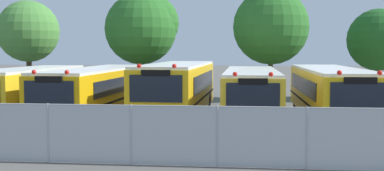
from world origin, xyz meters
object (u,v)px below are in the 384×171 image
(tree_0, at_px, (28,31))
(tree_1, at_px, (144,27))
(school_bus_4, at_px, (330,92))
(school_bus_3, at_px, (251,92))
(school_bus_2, at_px, (178,88))
(tree_3, at_px, (380,41))
(tree_2, at_px, (271,26))
(school_bus_0, at_px, (28,90))
(school_bus_1, at_px, (98,90))

(tree_0, xyz_separation_m, tree_1, (8.78, -0.99, 0.24))
(school_bus_4, bearing_deg, school_bus_3, -2.49)
(school_bus_2, distance_m, tree_0, 16.55)
(tree_1, height_order, tree_3, tree_1)
(tree_2, xyz_separation_m, tree_3, (7.19, 1.05, -0.95))
(school_bus_0, distance_m, school_bus_3, 11.01)
(school_bus_1, distance_m, school_bus_4, 11.13)
(school_bus_1, height_order, school_bus_4, school_bus_4)
(tree_3, bearing_deg, school_bus_3, -129.82)
(tree_0, bearing_deg, school_bus_0, -65.46)
(school_bus_1, xyz_separation_m, tree_0, (-8.50, 10.85, 3.30))
(school_bus_2, xyz_separation_m, school_bus_3, (3.57, -0.27, -0.14))
(tree_0, xyz_separation_m, tree_3, (24.50, -0.53, -0.72))
(school_bus_2, distance_m, school_bus_3, 3.58)
(tree_0, bearing_deg, tree_3, -1.25)
(school_bus_0, distance_m, school_bus_1, 3.54)
(school_bus_2, distance_m, school_bus_4, 7.23)
(school_bus_2, xyz_separation_m, school_bus_4, (7.22, -0.40, -0.09))
(school_bus_2, xyz_separation_m, tree_2, (4.90, 8.89, 3.42))
(school_bus_1, relative_size, school_bus_4, 0.99)
(school_bus_4, xyz_separation_m, tree_2, (-2.32, 9.29, 3.51))
(tree_3, bearing_deg, tree_1, -178.35)
(school_bus_2, bearing_deg, tree_0, -38.81)
(school_bus_1, height_order, tree_2, tree_2)
(school_bus_3, height_order, tree_1, tree_1)
(school_bus_3, height_order, tree_2, tree_2)
(school_bus_2, distance_m, tree_3, 15.85)
(school_bus_0, xyz_separation_m, tree_2, (12.34, 9.29, 3.54))
(school_bus_2, bearing_deg, tree_1, -67.70)
(school_bus_2, relative_size, tree_1, 1.47)
(school_bus_0, relative_size, tree_2, 1.33)
(school_bus_0, height_order, tree_2, tree_2)
(school_bus_3, distance_m, tree_1, 12.64)
(tree_0, height_order, tree_1, tree_1)
(school_bus_2, relative_size, tree_0, 1.54)
(school_bus_4, bearing_deg, school_bus_0, -0.52)
(school_bus_1, height_order, tree_0, tree_0)
(school_bus_4, distance_m, tree_0, 22.68)
(tree_0, relative_size, tree_2, 0.94)
(school_bus_1, xyz_separation_m, school_bus_2, (3.91, 0.37, 0.11))
(school_bus_0, relative_size, school_bus_1, 0.85)
(school_bus_2, relative_size, tree_3, 1.75)
(school_bus_0, bearing_deg, tree_3, -151.95)
(tree_1, height_order, tree_2, tree_2)
(school_bus_4, relative_size, tree_0, 1.68)
(tree_2, height_order, tree_3, tree_2)
(school_bus_3, relative_size, tree_1, 1.47)
(school_bus_0, bearing_deg, school_bus_3, -179.20)
(school_bus_3, bearing_deg, tree_0, -33.92)
(school_bus_3, bearing_deg, school_bus_0, 0.66)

